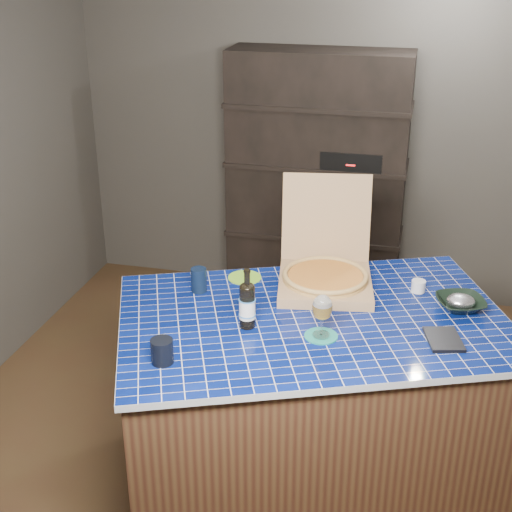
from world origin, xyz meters
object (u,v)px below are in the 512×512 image
(pizza_box, at_px, (325,273))
(mead_bottle, at_px, (247,305))
(bowl, at_px, (460,304))
(kitchen_island, at_px, (310,404))
(dvd_case, at_px, (444,339))
(wine_glass, at_px, (322,308))

(pizza_box, height_order, mead_bottle, pizza_box)
(mead_bottle, bearing_deg, bowl, 23.10)
(kitchen_island, bearing_deg, dvd_case, -29.50)
(pizza_box, xyz_separation_m, mead_bottle, (-0.27, -0.46, 0.04))
(wine_glass, bearing_deg, dvd_case, 9.67)
(mead_bottle, bearing_deg, kitchen_island, 29.66)
(dvd_case, height_order, bowl, bowl)
(mead_bottle, relative_size, wine_glass, 1.43)
(mead_bottle, distance_m, bowl, 0.97)
(pizza_box, distance_m, mead_bottle, 0.54)
(pizza_box, bearing_deg, kitchen_island, -99.72)
(kitchen_island, height_order, wine_glass, wine_glass)
(wine_glass, bearing_deg, kitchen_island, 110.24)
(pizza_box, distance_m, bowl, 0.63)
(wine_glass, bearing_deg, pizza_box, 96.80)
(kitchen_island, relative_size, dvd_case, 10.30)
(pizza_box, relative_size, mead_bottle, 2.19)
(pizza_box, xyz_separation_m, dvd_case, (0.56, -0.39, -0.06))
(wine_glass, height_order, dvd_case, wine_glass)
(mead_bottle, xyz_separation_m, bowl, (0.89, 0.38, -0.08))
(dvd_case, bearing_deg, kitchen_island, 158.08)
(kitchen_island, xyz_separation_m, pizza_box, (0.00, 0.31, 0.53))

